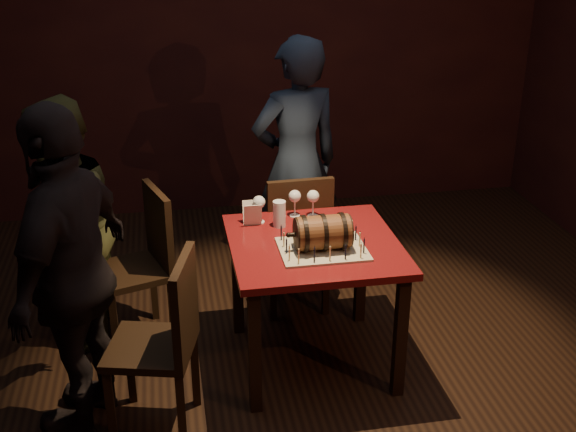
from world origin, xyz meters
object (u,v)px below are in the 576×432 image
(barrel_cake, at_px, (323,232))
(pint_of_ale, at_px, (279,214))
(wine_glass_mid, at_px, (295,197))
(wine_glass_right, at_px, (313,197))
(wine_glass_left, at_px, (259,203))
(person_left_rear, at_px, (65,227))
(person_left_front, at_px, (72,274))
(chair_left_rear, at_px, (144,258))
(chair_left_front, at_px, (166,336))
(chair_back, at_px, (296,236))
(pub_table, at_px, (314,260))
(person_back, at_px, (296,164))

(barrel_cake, bearing_deg, pint_of_ale, 116.61)
(wine_glass_mid, relative_size, wine_glass_right, 1.00)
(wine_glass_mid, relative_size, pint_of_ale, 1.07)
(wine_glass_left, height_order, person_left_rear, person_left_rear)
(person_left_rear, relative_size, person_left_front, 0.89)
(wine_glass_right, height_order, chair_left_rear, chair_left_rear)
(person_left_front, bearing_deg, wine_glass_left, 144.40)
(chair_left_front, bearing_deg, wine_glass_left, 52.64)
(pint_of_ale, distance_m, chair_back, 0.48)
(barrel_cake, height_order, chair_back, barrel_cake)
(pub_table, xyz_separation_m, chair_back, (0.01, 0.57, -0.12))
(barrel_cake, distance_m, wine_glass_right, 0.44)
(chair_left_rear, distance_m, chair_left_front, 0.86)
(pub_table, distance_m, person_left_rear, 1.41)
(chair_left_rear, relative_size, person_back, 0.55)
(chair_back, bearing_deg, wine_glass_left, -135.51)
(wine_glass_left, distance_m, person_left_rear, 1.10)
(wine_glass_mid, bearing_deg, wine_glass_right, -11.24)
(barrel_cake, relative_size, wine_glass_right, 2.10)
(chair_back, distance_m, person_left_front, 1.53)
(chair_left_front, bearing_deg, wine_glass_right, 41.02)
(barrel_cake, xyz_separation_m, person_left_rear, (-1.36, 0.56, -0.11))
(wine_glass_left, bearing_deg, person_left_rear, 172.00)
(wine_glass_mid, height_order, wine_glass_right, same)
(wine_glass_right, relative_size, chair_left_rear, 0.17)
(person_back, xyz_separation_m, person_left_front, (-1.31, -1.28, -0.01))
(chair_left_front, xyz_separation_m, person_left_front, (-0.41, 0.13, 0.30))
(pub_table, relative_size, pint_of_ale, 6.00)
(pint_of_ale, distance_m, person_left_rear, 1.21)
(chair_left_rear, xyz_separation_m, chair_left_front, (0.11, -0.85, 0.00))
(wine_glass_right, xyz_separation_m, pint_of_ale, (-0.21, -0.10, -0.05))
(wine_glass_left, height_order, chair_back, chair_back)
(wine_glass_right, bearing_deg, wine_glass_mid, 168.76)
(pub_table, relative_size, person_left_rear, 0.61)
(person_back, relative_size, person_left_rear, 1.14)
(wine_glass_left, height_order, chair_left_rear, chair_left_rear)
(barrel_cake, distance_m, wine_glass_mid, 0.47)
(pint_of_ale, bearing_deg, wine_glass_mid, 48.07)
(chair_back, height_order, chair_left_rear, same)
(barrel_cake, height_order, chair_left_front, barrel_cake)
(pub_table, bearing_deg, chair_left_front, -152.49)
(pint_of_ale, relative_size, person_left_rear, 0.10)
(wine_glass_mid, height_order, pint_of_ale, wine_glass_mid)
(wine_glass_left, xyz_separation_m, chair_left_rear, (-0.66, 0.12, -0.35))
(chair_back, height_order, person_back, person_back)
(wine_glass_mid, height_order, person_left_rear, person_left_rear)
(pub_table, distance_m, wine_glass_mid, 0.43)
(chair_back, xyz_separation_m, person_back, (0.08, 0.42, 0.32))
(pub_table, xyz_separation_m, chair_left_rear, (-0.91, 0.43, -0.12))
(wine_glass_right, xyz_separation_m, chair_left_front, (-0.87, -0.76, -0.35))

